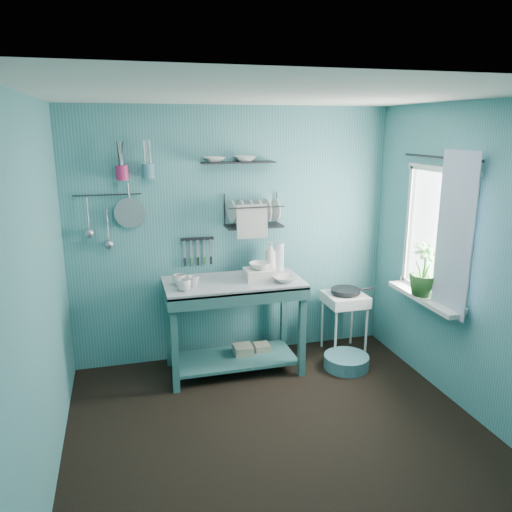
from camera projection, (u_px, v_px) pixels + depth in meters
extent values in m
plane|color=black|center=(279.00, 432.00, 3.87)|extent=(3.20, 3.20, 0.00)
plane|color=silver|center=(283.00, 95.00, 3.24)|extent=(3.20, 3.20, 0.00)
plane|color=teal|center=(234.00, 236.00, 4.96)|extent=(3.20, 0.00, 3.20)
plane|color=teal|center=(388.00, 377.00, 2.15)|extent=(3.20, 0.00, 3.20)
plane|color=teal|center=(40.00, 298.00, 3.15)|extent=(0.00, 3.00, 3.00)
plane|color=teal|center=(472.00, 263.00, 3.96)|extent=(0.00, 3.00, 3.00)
cube|color=#2E615F|center=(234.00, 326.00, 4.76)|extent=(1.33, 0.74, 0.91)
imported|color=silver|center=(184.00, 285.00, 4.36)|extent=(0.12, 0.12, 0.10)
imported|color=silver|center=(194.00, 281.00, 4.48)|extent=(0.14, 0.14, 0.09)
imported|color=silver|center=(179.00, 280.00, 4.50)|extent=(0.17, 0.17, 0.10)
cube|color=silver|center=(260.00, 274.00, 4.67)|extent=(0.28, 0.22, 0.10)
imported|color=silver|center=(260.00, 266.00, 4.65)|extent=(0.20, 0.19, 0.06)
imported|color=silver|center=(270.00, 257.00, 4.90)|extent=(0.11, 0.12, 0.30)
cylinder|color=silver|center=(279.00, 257.00, 4.95)|extent=(0.09, 0.09, 0.28)
imported|color=silver|center=(284.00, 279.00, 4.61)|extent=(0.22, 0.22, 0.05)
cube|color=silver|center=(344.00, 323.00, 5.19)|extent=(0.45, 0.45, 0.64)
cylinder|color=black|center=(346.00, 291.00, 5.10)|extent=(0.30, 0.30, 0.03)
cube|color=black|center=(197.00, 239.00, 4.83)|extent=(0.32, 0.03, 0.03)
cube|color=black|center=(254.00, 211.00, 4.81)|extent=(0.57, 0.30, 0.32)
cube|color=black|center=(238.00, 162.00, 4.69)|extent=(0.71, 0.21, 0.02)
imported|color=silver|center=(214.00, 153.00, 4.61)|extent=(0.22, 0.22, 0.05)
imported|color=silver|center=(245.00, 156.00, 4.69)|extent=(0.24, 0.24, 0.05)
cylinder|color=#B42152|center=(122.00, 173.00, 4.45)|extent=(0.11, 0.11, 0.13)
cylinder|color=#3B6C7A|center=(148.00, 171.00, 4.51)|extent=(0.11, 0.11, 0.13)
cylinder|color=#9A9CA1|center=(130.00, 213.00, 4.59)|extent=(0.28, 0.03, 0.28)
cylinder|color=#9A9CA1|center=(88.00, 214.00, 4.50)|extent=(0.01, 0.01, 0.30)
cylinder|color=#9A9CA1|center=(108.00, 226.00, 4.57)|extent=(0.01, 0.01, 0.30)
cylinder|color=black|center=(107.00, 195.00, 4.51)|extent=(0.60, 0.01, 0.01)
plane|color=white|center=(438.00, 233.00, 4.34)|extent=(0.00, 1.10, 1.10)
cube|color=silver|center=(424.00, 298.00, 4.47)|extent=(0.16, 0.95, 0.04)
plane|color=silver|center=(454.00, 235.00, 4.03)|extent=(0.00, 1.35, 1.35)
cylinder|color=black|center=(440.00, 158.00, 4.17)|extent=(0.02, 1.05, 0.02)
imported|color=#295B24|center=(425.00, 270.00, 4.43)|extent=(0.34, 0.34, 0.47)
cube|color=gray|center=(243.00, 356.00, 4.91)|extent=(0.18, 0.18, 0.22)
cube|color=gray|center=(262.00, 353.00, 5.00)|extent=(0.15, 0.15, 0.20)
cylinder|color=teal|center=(346.00, 362.00, 4.89)|extent=(0.44, 0.44, 0.13)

